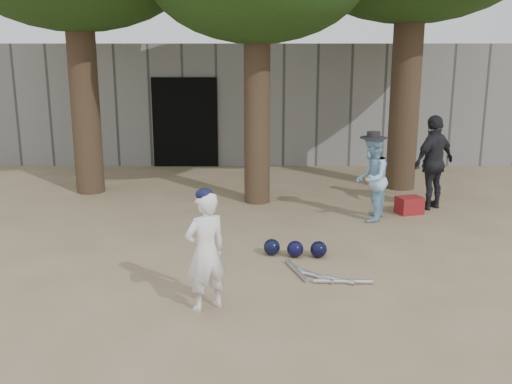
{
  "coord_description": "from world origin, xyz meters",
  "views": [
    {
      "loc": [
        0.64,
        -6.31,
        2.69
      ],
      "look_at": [
        0.6,
        1.0,
        0.95
      ],
      "focal_mm": 40.0,
      "sensor_mm": 36.0,
      "label": 1
    }
  ],
  "objects_px": {
    "spectator_dark": "(434,162)",
    "spectator_blue": "(371,179)",
    "boy_player": "(206,252)",
    "red_bag": "(409,205)"
  },
  "relations": [
    {
      "from": "spectator_dark",
      "to": "spectator_blue",
      "type": "bearing_deg",
      "value": -4.54
    },
    {
      "from": "boy_player",
      "to": "spectator_blue",
      "type": "xyz_separation_m",
      "value": [
        2.44,
        3.48,
        0.06
      ]
    },
    {
      "from": "spectator_dark",
      "to": "red_bag",
      "type": "bearing_deg",
      "value": 0.26
    },
    {
      "from": "spectator_blue",
      "to": "spectator_dark",
      "type": "xyz_separation_m",
      "value": [
        1.26,
        0.79,
        0.13
      ]
    },
    {
      "from": "boy_player",
      "to": "spectator_dark",
      "type": "xyz_separation_m",
      "value": [
        3.7,
        4.27,
        0.19
      ]
    },
    {
      "from": "red_bag",
      "to": "spectator_blue",
      "type": "bearing_deg",
      "value": -151.19
    },
    {
      "from": "spectator_blue",
      "to": "spectator_dark",
      "type": "relative_size",
      "value": 0.84
    },
    {
      "from": "boy_player",
      "to": "red_bag",
      "type": "relative_size",
      "value": 3.14
    },
    {
      "from": "red_bag",
      "to": "boy_player",
      "type": "bearing_deg",
      "value": -129.39
    },
    {
      "from": "spectator_blue",
      "to": "red_bag",
      "type": "distance_m",
      "value": 1.05
    }
  ]
}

